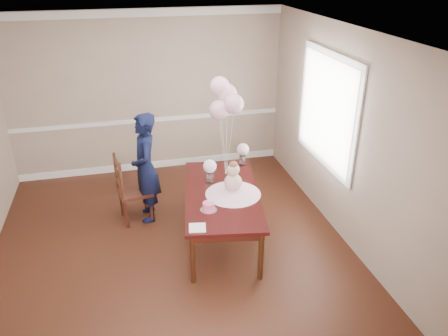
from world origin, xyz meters
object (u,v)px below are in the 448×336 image
at_px(woman, 146,168).
at_px(dining_table_top, 222,194).
at_px(dining_chair_seat, 135,192).
at_px(birthday_cake, 209,206).

bearing_deg(woman, dining_table_top, 50.12).
distance_m(dining_table_top, dining_chair_seat, 1.34).
bearing_deg(birthday_cake, dining_chair_seat, 125.81).
bearing_deg(dining_chair_seat, dining_table_top, -45.61).
bearing_deg(birthday_cake, woman, 119.38).
relative_size(dining_table_top, dining_chair_seat, 4.32).
bearing_deg(woman, dining_chair_seat, -88.50).
height_order(birthday_cake, woman, woman).
relative_size(dining_table_top, birthday_cake, 13.33).
distance_m(birthday_cake, woman, 1.31).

